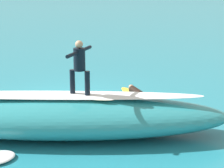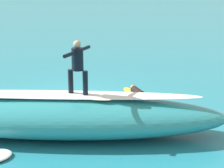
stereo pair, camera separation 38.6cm
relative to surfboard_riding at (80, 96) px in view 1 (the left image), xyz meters
The scene contains 8 objects.
ground_plane 3.22m from the surfboard_riding, 68.78° to the right, with size 120.00×120.00×0.00m, color teal.
wave_crest 0.87m from the surfboard_riding, ahead, with size 9.29×2.25×1.10m, color teal.
wave_foam_lip 0.64m from the surfboard_riding, ahead, with size 7.90×0.79×0.08m, color white.
surfboard_riding is the anchor object (origin of this frame).
surfer_riding 0.88m from the surfboard_riding, 90.00° to the right, with size 0.56×1.36×1.45m.
surfboard_paddling 4.00m from the surfboard_riding, 108.05° to the right, with size 2.47×0.50×0.06m, color yellow.
surfer_paddling 3.88m from the surfboard_riding, 109.37° to the right, with size 0.93×1.44×0.28m.
foam_patch_mid 3.55m from the surfboard_riding, 52.03° to the right, with size 0.94×0.78×0.13m, color white.
Camera 1 is at (-3.52, 13.63, 4.59)m, focal length 69.77 mm.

